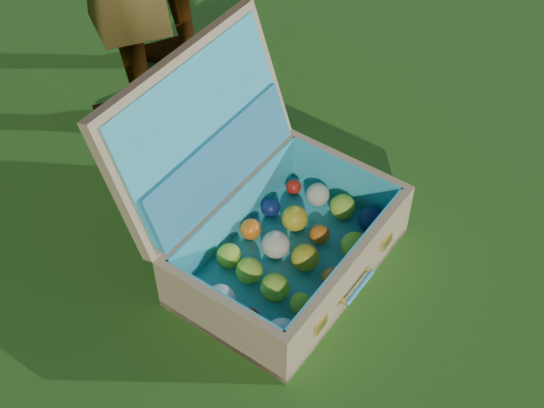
{
  "coord_description": "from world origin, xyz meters",
  "views": [
    {
      "loc": [
        -0.65,
        -0.84,
        1.54
      ],
      "look_at": [
        0.06,
        0.21,
        0.17
      ],
      "focal_mm": 50.0,
      "sensor_mm": 36.0,
      "label": 1
    }
  ],
  "objects": [
    {
      "name": "ground",
      "position": [
        0.0,
        0.0,
        0.0
      ],
      "size": [
        60.0,
        60.0,
        0.0
      ],
      "primitive_type": "plane",
      "color": "#215114",
      "rests_on": "ground"
    },
    {
      "name": "suitcase",
      "position": [
        0.03,
        0.21,
        0.15
      ],
      "size": [
        0.71,
        0.69,
        0.53
      ],
      "rotation": [
        0.0,
        0.0,
        0.35
      ],
      "color": "tan",
      "rests_on": "ground"
    }
  ]
}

